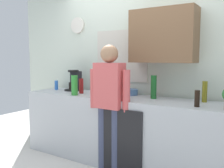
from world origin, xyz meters
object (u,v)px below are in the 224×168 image
Objects in this scene: coffee_maker at (75,81)px; person_at_sink at (109,98)px; bottle_amber_beer at (95,88)px; dish_soap at (56,85)px; bottle_dark_sauce at (197,98)px; bottle_olive_oil at (205,92)px; mixing_bowl at (130,92)px; bottle_green_wine at (154,87)px; bottle_red_vinegar at (81,86)px; cup_terracotta_mug at (115,91)px; bottle_clear_soda at (75,85)px.

coffee_maker is 0.21× the size of person_at_sink.
dish_soap is at bearing 165.80° from bottle_amber_beer.
bottle_olive_oil is at bearing 89.63° from bottle_dark_sauce.
mixing_bowl is at bearing 4.70° from coffee_maker.
bottle_olive_oil is at bearing 8.60° from bottle_green_wine.
coffee_maker is 1.99m from bottle_dark_sauce.
bottle_olive_oil is 1.39× the size of dish_soap.
bottle_amber_beer is at bearing 160.31° from person_at_sink.
bottle_red_vinegar is 1.00× the size of mixing_bowl.
bottle_olive_oil is 1.14m from person_at_sink.
dish_soap is at bearing -176.51° from cup_terracotta_mug.
bottle_amber_beer is 1.05× the size of mixing_bowl.
bottle_olive_oil is 0.16× the size of person_at_sink.
coffee_maker is 0.33m from bottle_red_vinegar.
dish_soap is (-1.10, -0.07, 0.03)m from cup_terracotta_mug.
bottle_amber_beer is at bearing -26.32° from coffee_maker.
bottle_olive_oil is 2.72× the size of cup_terracotta_mug.
bottle_red_vinegar is at bearing 176.05° from bottle_dark_sauce.
person_at_sink is (0.32, -0.13, -0.09)m from bottle_amber_beer.
bottle_green_wine is 1.70m from dish_soap.
person_at_sink reaches higher than bottle_dark_sauce.
bottle_clear_soda is at bearing -166.18° from bottle_olive_oil.
bottle_olive_oil is at bearing 1.35° from coffee_maker.
person_at_sink is (0.18, -0.44, -0.02)m from cup_terracotta_mug.
bottle_amber_beer is 1.28× the size of dish_soap.
bottle_dark_sauce is at bearing -22.21° from bottle_green_wine.
mixing_bowl is (0.68, 0.25, -0.07)m from bottle_red_vinegar.
bottle_green_wine reaches higher than dish_soap.
dish_soap is (-2.30, -0.11, -0.05)m from bottle_olive_oil.
coffee_maker is 1.83× the size of dish_soap.
person_at_sink reaches higher than dish_soap.
bottle_amber_beer is 0.14× the size of person_at_sink.
bottle_clear_soda is at bearing -177.62° from bottle_dark_sauce.
mixing_bowl is (-1.01, 0.03, -0.08)m from bottle_olive_oil.
bottle_amber_beer is at bearing -130.73° from mixing_bowl.
bottle_olive_oil is at bearing 7.49° from bottle_red_vinegar.
bottle_dark_sauce is 1.08m from mixing_bowl.
coffee_maker is at bearing 11.00° from dish_soap.
coffee_maker is 1.43× the size of bottle_amber_beer.
bottle_olive_oil is 0.89× the size of bottle_clear_soda.
bottle_green_wine is (1.36, -0.05, 0.00)m from coffee_maker.
bottle_red_vinegar is at bearing -32.22° from coffee_maker.
cup_terracotta_mug is (-1.21, -0.05, -0.08)m from bottle_olive_oil.
bottle_dark_sauce and dish_soap have the same top height.
bottle_green_wine is 1.36× the size of mixing_bowl.
person_at_sink is (0.66, -0.26, -0.08)m from bottle_red_vinegar.
bottle_green_wine reaches higher than bottle_dark_sauce.
bottle_green_wine is at bearing -16.97° from mixing_bowl.
person_at_sink reaches higher than bottle_green_wine.
bottle_red_vinegar is 0.72m from person_at_sink.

